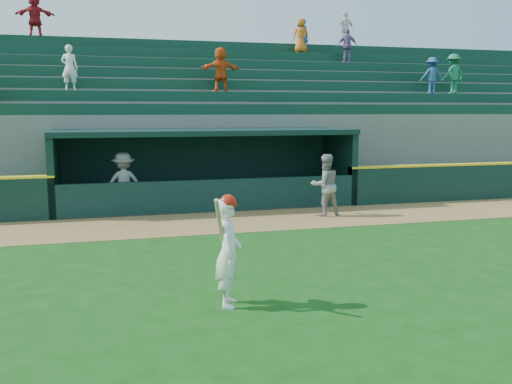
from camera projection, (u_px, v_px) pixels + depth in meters
ground at (278, 269)px, 11.07m from camera, size 120.00×120.00×0.00m
warning_track at (225, 222)px, 15.74m from camera, size 40.00×3.00×0.01m
dugout_player_front at (325, 185)px, 16.58m from camera, size 0.93×0.75×1.81m
dugout_player_inside at (124, 183)px, 16.99m from camera, size 1.21×0.74×1.83m
dugout at (204, 163)px, 18.51m from camera, size 9.40×2.80×2.46m
stands at (183, 127)px, 22.72m from camera, size 34.50×6.25×7.59m
batter_at_plate at (228, 250)px, 8.92m from camera, size 0.59×0.82×1.80m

